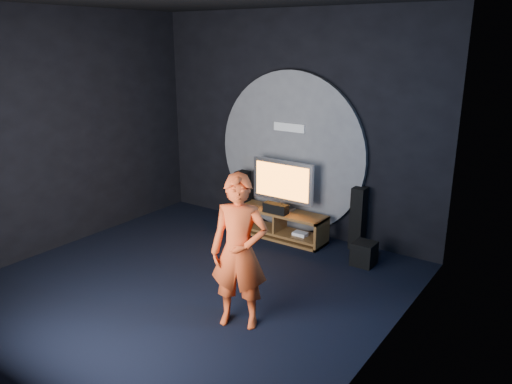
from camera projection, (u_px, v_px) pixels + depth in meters
floor at (190, 285)px, 6.43m from camera, size 5.00×5.00×0.00m
back_wall at (293, 125)px, 7.88m from camera, size 5.00×0.04×3.50m
left_wall at (58, 131)px, 7.29m from camera, size 0.04×5.00×3.50m
right_wall at (387, 187)px, 4.55m from camera, size 0.04×5.00×3.50m
wall_disc_panel at (290, 153)px, 7.97m from camera, size 2.60×0.11×2.60m
media_console at (280, 226)px, 7.94m from camera, size 1.54×0.45×0.45m
tv at (283, 183)px, 7.80m from camera, size 1.06×0.22×0.80m
center_speaker at (276, 208)px, 7.75m from camera, size 0.40×0.15×0.15m
remote at (253, 207)px, 8.02m from camera, size 0.18×0.05×0.02m
tower_speaker_left at (243, 199)px, 8.34m from camera, size 0.19×0.21×0.96m
tower_speaker_right at (358, 218)px, 7.45m from camera, size 0.19×0.21×0.96m
subwoofer at (364, 254)px, 6.98m from camera, size 0.30×0.30×0.33m
player at (239, 252)px, 5.33m from camera, size 0.74×0.62×1.72m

